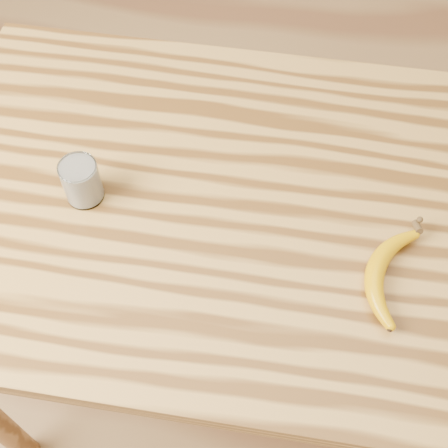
# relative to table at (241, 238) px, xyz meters

# --- Properties ---
(table) EXTENTS (1.20, 0.80, 0.90)m
(table) POSITION_rel_table_xyz_m (0.00, 0.00, 0.00)
(table) COLOR #A97B37
(table) RESTS_ON ground
(smoothie_glass) EXTENTS (0.07, 0.07, 0.09)m
(smoothie_glass) POSITION_rel_table_xyz_m (-0.29, -0.03, 0.17)
(smoothie_glass) COLOR white
(smoothie_glass) RESTS_ON table
(banana) EXTENTS (0.16, 0.29, 0.03)m
(banana) POSITION_rel_table_xyz_m (0.24, -0.11, 0.15)
(banana) COLOR #CC9100
(banana) RESTS_ON table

